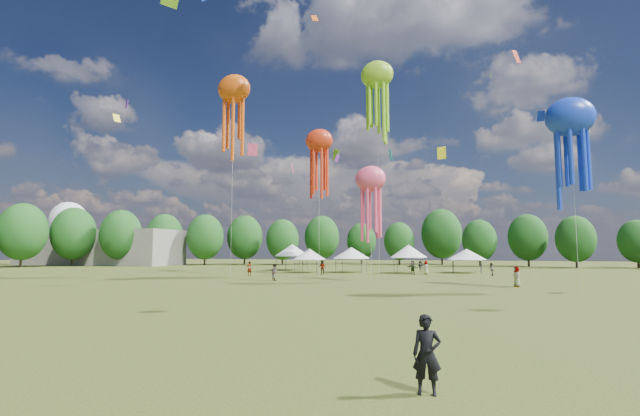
% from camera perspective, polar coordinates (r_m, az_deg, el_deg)
% --- Properties ---
extents(ground, '(300.00, 300.00, 0.00)m').
position_cam_1_polar(ground, '(16.55, -21.08, -16.26)').
color(ground, '#384416').
rests_on(ground, ground).
extents(observer_main, '(0.67, 0.46, 1.76)m').
position_cam_1_polar(observer_main, '(10.85, 13.44, -17.64)').
color(observer_main, black).
rests_on(observer_main, ground).
extents(spectator_near, '(1.08, 1.05, 1.76)m').
position_cam_1_polar(spectator_near, '(49.74, -5.81, -8.15)').
color(spectator_near, gray).
rests_on(spectator_near, ground).
extents(spectators_far, '(31.65, 27.86, 1.89)m').
position_cam_1_polar(spectators_far, '(60.91, 11.32, -7.56)').
color(spectators_far, gray).
rests_on(spectators_far, ground).
extents(festival_tents, '(33.94, 12.90, 4.39)m').
position_cam_1_polar(festival_tents, '(69.68, 5.25, -5.63)').
color(festival_tents, '#47474C').
rests_on(festival_tents, ground).
extents(show_kites, '(40.83, 19.14, 28.00)m').
position_cam_1_polar(show_kites, '(54.35, 2.90, 10.76)').
color(show_kites, red).
rests_on(show_kites, ground).
extents(small_kites, '(68.72, 65.22, 45.73)m').
position_cam_1_polar(small_kites, '(62.64, 6.76, 19.26)').
color(small_kites, red).
rests_on(small_kites, ground).
extents(treeline, '(201.57, 95.24, 13.43)m').
position_cam_1_polar(treeline, '(76.59, 7.31, -2.96)').
color(treeline, '#38281C').
rests_on(treeline, ground).
extents(hangar, '(40.00, 12.00, 8.00)m').
position_cam_1_polar(hangar, '(117.97, -26.37, -4.56)').
color(hangar, gray).
rests_on(hangar, ground).
extents(radome, '(9.00, 9.00, 16.00)m').
position_cam_1_polar(radome, '(133.79, -29.39, -1.90)').
color(radome, white).
rests_on(radome, ground).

